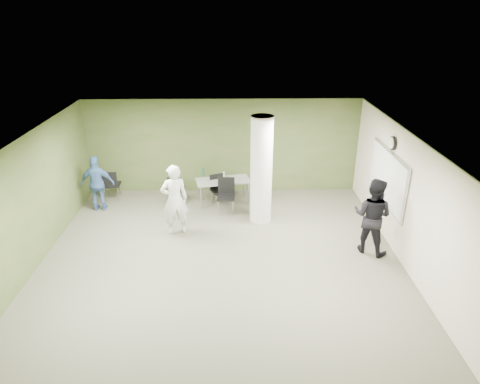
{
  "coord_description": "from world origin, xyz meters",
  "views": [
    {
      "loc": [
        0.27,
        -8.08,
        5.27
      ],
      "look_at": [
        0.44,
        1.0,
        1.25
      ],
      "focal_mm": 32.0,
      "sensor_mm": 36.0,
      "label": 1
    }
  ],
  "objects_px": {
    "man_black": "(372,216)",
    "woman_white": "(175,200)",
    "folding_table": "(223,181)",
    "man_blue": "(98,184)",
    "chair_back_left": "(111,183)"
  },
  "relations": [
    {
      "from": "folding_table",
      "to": "man_black",
      "type": "xyz_separation_m",
      "value": [
        3.41,
        -2.67,
        0.23
      ]
    },
    {
      "from": "woman_white",
      "to": "man_black",
      "type": "distance_m",
      "value": 4.64
    },
    {
      "from": "woman_white",
      "to": "man_blue",
      "type": "bearing_deg",
      "value": -47.21
    },
    {
      "from": "chair_back_left",
      "to": "man_blue",
      "type": "bearing_deg",
      "value": 73.75
    },
    {
      "from": "man_black",
      "to": "woman_white",
      "type": "bearing_deg",
      "value": 23.9
    },
    {
      "from": "woman_white",
      "to": "man_blue",
      "type": "relative_size",
      "value": 1.15
    },
    {
      "from": "folding_table",
      "to": "man_black",
      "type": "bearing_deg",
      "value": -49.66
    },
    {
      "from": "folding_table",
      "to": "man_blue",
      "type": "bearing_deg",
      "value": 174.9
    },
    {
      "from": "chair_back_left",
      "to": "man_blue",
      "type": "distance_m",
      "value": 0.71
    },
    {
      "from": "man_black",
      "to": "man_blue",
      "type": "relative_size",
      "value": 1.15
    },
    {
      "from": "woman_white",
      "to": "man_black",
      "type": "bearing_deg",
      "value": 151.81
    },
    {
      "from": "man_black",
      "to": "folding_table",
      "type": "bearing_deg",
      "value": -2.44
    },
    {
      "from": "folding_table",
      "to": "chair_back_left",
      "type": "distance_m",
      "value": 3.23
    },
    {
      "from": "folding_table",
      "to": "woman_white",
      "type": "relative_size",
      "value": 0.89
    },
    {
      "from": "folding_table",
      "to": "woman_white",
      "type": "distance_m",
      "value": 2.08
    }
  ]
}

